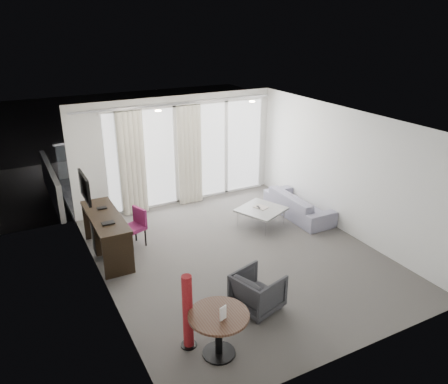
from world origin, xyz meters
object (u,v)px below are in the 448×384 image
tub_armchair (258,291)px  desk (107,235)px  red_lamp (188,312)px  rattan_chair_b (208,156)px  round_table (219,334)px  sofa (299,204)px  coffee_table (261,217)px  rattan_chair_a (202,162)px  desk_chair (133,228)px

tub_armchair → desk: bearing=14.4°
red_lamp → rattan_chair_b: bearing=62.1°
round_table → sofa: bearing=40.6°
coffee_table → rattan_chair_b: (0.58, 3.83, 0.24)m
sofa → rattan_chair_a: rattan_chair_a is taller
tub_armchair → sofa: bearing=-63.4°
coffee_table → rattan_chair_b: bearing=81.4°
red_lamp → sofa: red_lamp is taller
rattan_chair_a → rattan_chair_b: rattan_chair_b is taller
desk → red_lamp: size_ratio=1.57×
desk → desk_chair: 0.56m
rattan_chair_a → desk: bearing=-118.0°
round_table → sofa: (3.65, 3.13, -0.05)m
desk → rattan_chair_a: desk is taller
rattan_chair_b → desk_chair: bearing=-142.5°
sofa → rattan_chair_b: (-0.46, 3.79, 0.17)m
sofa → rattan_chair_a: (-0.79, 3.51, 0.11)m
desk → rattan_chair_a: bearing=42.9°
desk_chair → rattan_chair_a: bearing=26.9°
red_lamp → coffee_table: (2.91, 2.74, -0.37)m
coffee_table → rattan_chair_a: size_ratio=1.15×
desk_chair → coffee_table: size_ratio=0.88×
desk → round_table: desk is taller
desk → round_table: 3.42m
desk_chair → round_table: size_ratio=0.95×
round_table → rattan_chair_a: rattan_chair_a is taller
tub_armchair → sofa: 3.66m
desk → sofa: bearing=-3.1°
desk_chair → round_table: 3.47m
tub_armchair → coffee_table: (1.62, 2.47, -0.11)m
rattan_chair_a → sofa: bearing=-58.1°
red_lamp → rattan_chair_a: 7.04m
round_table → tub_armchair: round_table is taller
desk_chair → red_lamp: bearing=-113.0°
desk_chair → rattan_chair_b: (3.31, 3.44, 0.05)m
desk → sofa: desk is taller
coffee_table → tub_armchair: bearing=-123.3°
rattan_chair_a → desk_chair: bearing=-114.2°
desk_chair → desk: bearing=171.8°
coffee_table → desk_chair: bearing=172.0°
tub_armchair → coffee_table: size_ratio=0.78×
sofa → desk: bearing=86.9°
desk → coffee_table: bearing=-4.8°
rattan_chair_a → red_lamp: bearing=-97.5°
desk → tub_armchair: size_ratio=2.59×
desk_chair → rattan_chair_a: 4.35m
desk → rattan_chair_b: rattan_chair_b is taller
rattan_chair_a → round_table: bearing=-94.2°
red_lamp → rattan_chair_a: bearing=63.3°
desk → desk_chair: bearing=11.6°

